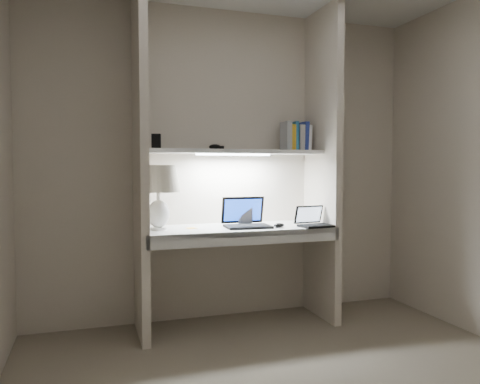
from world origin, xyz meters
name	(u,v)px	position (x,y,z in m)	size (l,w,h in m)	color
back_wall	(227,165)	(0.00, 1.50, 1.25)	(3.20, 0.01, 2.50)	beige
alcove_panel_left	(140,164)	(-0.73, 1.23, 1.25)	(0.06, 0.55, 2.50)	beige
alcove_panel_right	(322,165)	(0.73, 1.23, 1.25)	(0.06, 0.55, 2.50)	beige
desk	(237,229)	(0.00, 1.23, 0.75)	(1.40, 0.55, 0.04)	white
desk_apron	(248,238)	(0.00, 0.96, 0.72)	(1.46, 0.03, 0.10)	silver
shelf	(233,152)	(0.00, 1.32, 1.35)	(1.40, 0.36, 0.03)	silver
strip_light	(233,155)	(0.00, 1.32, 1.33)	(0.60, 0.04, 0.01)	white
table_lamp	(158,186)	(-0.60, 1.22, 1.09)	(0.32, 0.32, 0.47)	white
laptop_main	(246,220)	(0.06, 1.20, 0.82)	(0.35, 0.31, 0.23)	black
laptop_netbook	(313,222)	(0.57, 1.06, 0.81)	(0.27, 0.24, 0.16)	black
speaker	(245,215)	(0.10, 1.33, 0.85)	(0.11, 0.08, 0.15)	silver
mouse	(279,225)	(0.29, 1.08, 0.79)	(0.10, 0.06, 0.04)	black
cable_coil	(243,227)	(0.02, 1.14, 0.78)	(0.10, 0.10, 0.01)	black
sticky_note	(191,228)	(-0.35, 1.25, 0.77)	(0.07, 0.07, 0.00)	yellow
book_row	(296,137)	(0.55, 1.35, 1.48)	(0.22, 0.16, 0.24)	white
shelf_box	(156,141)	(-0.60, 1.34, 1.42)	(0.07, 0.05, 0.11)	black
shelf_gadget	(215,147)	(-0.13, 1.41, 1.39)	(0.11, 0.08, 0.05)	black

